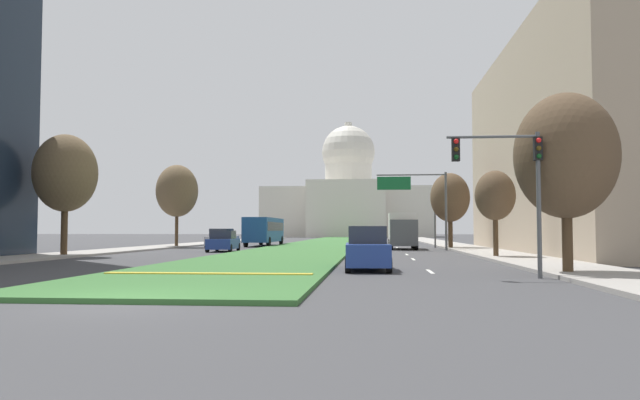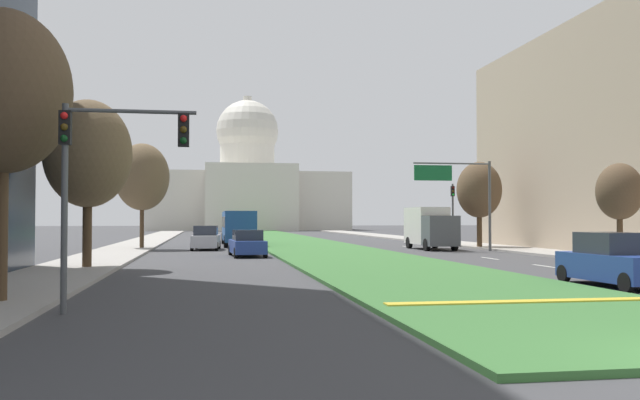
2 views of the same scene
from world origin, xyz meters
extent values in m
plane|color=#3D3D3F|center=(0.00, 66.09, 0.00)|extent=(290.80, 290.80, 0.00)
cube|color=#386B33|center=(0.00, 59.48, 0.07)|extent=(8.33, 118.96, 0.14)
cube|color=gold|center=(0.00, 7.63, 0.16)|extent=(7.49, 0.50, 0.04)
cube|color=silver|center=(8.19, 21.89, 0.00)|extent=(0.16, 2.40, 0.01)
cube|color=silver|center=(8.19, 28.46, 0.00)|extent=(0.16, 2.40, 0.01)
cube|color=silver|center=(8.19, 37.74, 0.00)|extent=(0.16, 2.40, 0.01)
cube|color=silver|center=(8.19, 45.17, 0.00)|extent=(0.16, 2.40, 0.01)
cube|color=#9E9991|center=(-14.23, 52.87, 0.07)|extent=(4.00, 118.96, 0.15)
cube|color=#9E9991|center=(14.23, 52.87, 0.07)|extent=(4.00, 118.96, 0.15)
cube|color=beige|center=(0.00, 132.18, 5.76)|extent=(39.48, 24.99, 11.52)
cube|color=beige|center=(0.00, 117.69, 6.34)|extent=(17.37, 4.00, 12.67)
cylinder|color=beige|center=(0.00, 132.18, 14.95)|extent=(11.36, 11.36, 6.86)
sphere|color=beige|center=(0.00, 132.18, 20.65)|extent=(12.95, 12.95, 12.95)
cylinder|color=beige|center=(0.00, 132.18, 26.47)|extent=(1.80, 1.80, 3.00)
cylinder|color=#515456|center=(-11.73, 8.37, 2.60)|extent=(0.16, 0.16, 5.20)
cube|color=black|center=(-11.73, 8.37, 4.60)|extent=(0.28, 0.24, 0.84)
sphere|color=red|center=(-11.73, 8.23, 4.88)|extent=(0.18, 0.18, 0.18)
sphere|color=#4C380F|center=(-11.73, 8.23, 4.60)|extent=(0.18, 0.18, 0.18)
sphere|color=#0F4219|center=(-11.73, 8.23, 4.32)|extent=(0.18, 0.18, 0.18)
cylinder|color=#515456|center=(-10.13, 8.37, 5.05)|extent=(3.20, 0.10, 0.10)
cube|color=black|center=(-8.85, 8.37, 4.60)|extent=(0.28, 0.24, 0.84)
sphere|color=red|center=(-8.85, 8.23, 4.88)|extent=(0.18, 0.18, 0.18)
sphere|color=#4C380F|center=(-8.85, 8.23, 4.60)|extent=(0.18, 0.18, 0.18)
sphere|color=#0F4219|center=(-8.85, 8.23, 4.32)|extent=(0.18, 0.18, 0.18)
cylinder|color=#515456|center=(11.73, 43.84, 2.60)|extent=(0.16, 0.16, 5.20)
cube|color=black|center=(11.73, 43.84, 4.60)|extent=(0.28, 0.24, 0.84)
sphere|color=#510F0F|center=(11.73, 43.70, 4.88)|extent=(0.18, 0.18, 0.18)
sphere|color=#4C380F|center=(11.73, 43.70, 4.60)|extent=(0.18, 0.18, 0.18)
sphere|color=#1ED838|center=(11.73, 43.70, 4.32)|extent=(0.18, 0.18, 0.18)
cylinder|color=#515456|center=(11.93, 36.92, 3.25)|extent=(0.20, 0.20, 6.50)
cylinder|color=#515456|center=(9.07, 36.92, 6.30)|extent=(5.72, 0.12, 0.12)
cube|color=#146033|center=(7.64, 36.87, 5.60)|extent=(2.80, 0.08, 1.10)
cylinder|color=#4C3823|center=(-13.70, 10.23, 2.34)|extent=(0.32, 0.32, 4.68)
ellipsoid|color=brown|center=(-13.70, 10.23, 5.80)|extent=(3.58, 3.58, 4.48)
cylinder|color=#4C3823|center=(-13.65, 23.04, 2.04)|extent=(0.41, 0.41, 4.09)
ellipsoid|color=brown|center=(-13.65, 23.04, 5.33)|extent=(3.96, 3.96, 4.95)
cylinder|color=#4C3823|center=(13.19, 23.29, 1.52)|extent=(0.30, 0.30, 3.03)
ellipsoid|color=brown|center=(13.19, 23.29, 3.78)|extent=(2.40, 2.40, 3.00)
cylinder|color=#4C3823|center=(-13.10, 43.22, 2.11)|extent=(0.32, 0.32, 4.23)
ellipsoid|color=brown|center=(-13.10, 43.22, 5.49)|extent=(4.05, 4.05, 5.06)
cylinder|color=#4C3823|center=(12.76, 40.81, 1.75)|extent=(0.41, 0.41, 3.51)
ellipsoid|color=brown|center=(12.76, 40.81, 4.60)|extent=(3.50, 3.50, 4.37)
cube|color=navy|center=(5.61, 12.22, 0.67)|extent=(1.94, 4.54, 0.91)
cube|color=#282D38|center=(5.61, 12.39, 1.50)|extent=(1.65, 2.20, 0.74)
cylinder|color=black|center=(4.86, 10.40, 0.32)|extent=(0.24, 0.65, 0.64)
cylinder|color=black|center=(6.37, 14.03, 0.32)|extent=(0.24, 0.65, 0.64)
cylinder|color=black|center=(4.74, 13.98, 0.32)|extent=(0.24, 0.65, 0.64)
cube|color=navy|center=(-5.80, 32.72, 0.61)|extent=(2.15, 4.64, 0.79)
cube|color=#282D38|center=(-5.79, 32.54, 1.33)|extent=(1.79, 2.27, 0.64)
cylinder|color=black|center=(-6.77, 34.48, 0.32)|extent=(0.26, 0.65, 0.64)
cylinder|color=black|center=(-5.04, 34.58, 0.32)|extent=(0.26, 0.65, 0.64)
cylinder|color=black|center=(-6.56, 30.85, 0.32)|extent=(0.26, 0.65, 0.64)
cylinder|color=black|center=(-4.83, 30.95, 0.32)|extent=(0.26, 0.65, 0.64)
cube|color=#BCBCC1|center=(-8.32, 42.16, 0.66)|extent=(2.21, 4.78, 0.87)
cube|color=#282D38|center=(-8.33, 41.98, 1.45)|extent=(1.82, 2.35, 0.72)
cylinder|color=black|center=(-9.06, 44.10, 0.32)|extent=(0.26, 0.65, 0.64)
cylinder|color=black|center=(-7.32, 43.98, 0.32)|extent=(0.26, 0.65, 0.64)
cylinder|color=black|center=(-9.31, 40.34, 0.32)|extent=(0.26, 0.65, 0.64)
cylinder|color=black|center=(-7.57, 40.23, 0.32)|extent=(0.26, 0.65, 0.64)
cube|color=#4C5156|center=(8.46, 37.66, 1.45)|extent=(2.30, 2.00, 2.20)
cube|color=silver|center=(8.46, 40.86, 1.80)|extent=(2.30, 4.40, 2.80)
cylinder|color=black|center=(9.51, 37.66, 0.45)|extent=(0.30, 0.90, 0.90)
cylinder|color=black|center=(7.41, 37.66, 0.45)|extent=(0.30, 0.90, 0.90)
cylinder|color=black|center=(9.51, 41.96, 0.45)|extent=(0.30, 0.90, 0.90)
cylinder|color=black|center=(7.41, 41.96, 0.45)|extent=(0.30, 0.90, 0.90)
cube|color=#1E4C8C|center=(-5.61, 49.40, 1.70)|extent=(2.50, 11.00, 2.50)
cube|color=#232833|center=(-5.61, 49.40, 2.05)|extent=(2.52, 10.12, 0.90)
cylinder|color=black|center=(-6.76, 53.70, 0.50)|extent=(0.32, 1.00, 1.00)
cylinder|color=black|center=(-4.46, 53.70, 0.50)|extent=(0.32, 1.00, 1.00)
cylinder|color=black|center=(-6.76, 45.50, 0.50)|extent=(0.32, 1.00, 1.00)
cylinder|color=black|center=(-4.46, 45.50, 0.50)|extent=(0.32, 1.00, 1.00)
camera|label=1|loc=(5.85, -13.34, 1.72)|focal=33.59mm
camera|label=2|loc=(-8.24, -9.08, 2.35)|focal=37.86mm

